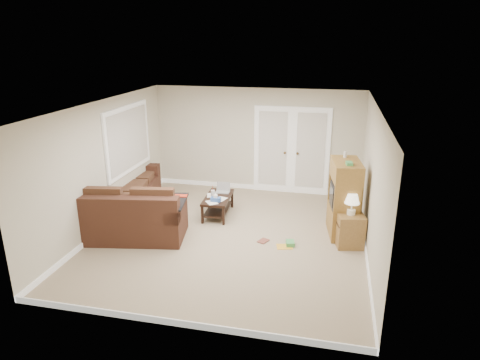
% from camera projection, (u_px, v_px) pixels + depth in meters
% --- Properties ---
extents(floor, '(5.50, 5.50, 0.00)m').
position_uv_depth(floor, '(230.00, 236.00, 8.16)').
color(floor, tan).
rests_on(floor, ground).
extents(ceiling, '(5.00, 5.50, 0.02)m').
position_uv_depth(ceiling, '(229.00, 105.00, 7.36)').
color(ceiling, white).
rests_on(ceiling, wall_back).
extents(wall_left, '(0.02, 5.50, 2.50)m').
position_uv_depth(wall_left, '(104.00, 166.00, 8.27)').
color(wall_left, beige).
rests_on(wall_left, floor).
extents(wall_right, '(0.02, 5.50, 2.50)m').
position_uv_depth(wall_right, '(372.00, 184.00, 7.25)').
color(wall_right, beige).
rests_on(wall_right, floor).
extents(wall_back, '(5.00, 0.02, 2.50)m').
position_uv_depth(wall_back, '(257.00, 140.00, 10.31)').
color(wall_back, beige).
rests_on(wall_back, floor).
extents(wall_front, '(5.00, 0.02, 2.50)m').
position_uv_depth(wall_front, '(176.00, 241.00, 5.21)').
color(wall_front, beige).
rests_on(wall_front, floor).
extents(baseboards, '(5.00, 5.50, 0.10)m').
position_uv_depth(baseboards, '(230.00, 234.00, 8.14)').
color(baseboards, white).
rests_on(baseboards, floor).
extents(french_doors, '(1.80, 0.05, 2.13)m').
position_uv_depth(french_doors, '(291.00, 151.00, 10.17)').
color(french_doors, white).
rests_on(french_doors, floor).
extents(window_left, '(0.05, 1.92, 1.42)m').
position_uv_depth(window_left, '(128.00, 139.00, 9.10)').
color(window_left, white).
rests_on(window_left, wall_left).
extents(sectional_sofa, '(2.53, 3.18, 0.95)m').
position_uv_depth(sectional_sofa, '(127.00, 204.00, 8.73)').
color(sectional_sofa, '#43251A').
rests_on(sectional_sofa, floor).
extents(coffee_table, '(0.57, 1.06, 0.70)m').
position_uv_depth(coffee_table, '(218.00, 205.00, 9.09)').
color(coffee_table, black).
rests_on(coffee_table, floor).
extents(tv_armoire, '(0.62, 0.97, 1.56)m').
position_uv_depth(tv_armoire, '(344.00, 198.00, 8.05)').
color(tv_armoire, olive).
rests_on(tv_armoire, floor).
extents(side_cabinet, '(0.55, 0.55, 0.99)m').
position_uv_depth(side_cabinet, '(350.00, 227.00, 7.71)').
color(side_cabinet, olive).
rests_on(side_cabinet, floor).
extents(space_heater, '(0.13, 0.11, 0.28)m').
position_uv_depth(space_heater, '(340.00, 194.00, 9.93)').
color(space_heater, silver).
rests_on(space_heater, floor).
extents(floor_magazine, '(0.33, 0.28, 0.01)m').
position_uv_depth(floor_magazine, '(284.00, 247.00, 7.76)').
color(floor_magazine, gold).
rests_on(floor_magazine, floor).
extents(floor_greenbox, '(0.18, 0.22, 0.08)m').
position_uv_depth(floor_greenbox, '(290.00, 243.00, 7.81)').
color(floor_greenbox, '#45994D').
rests_on(floor_greenbox, floor).
extents(floor_book, '(0.23, 0.26, 0.02)m').
position_uv_depth(floor_book, '(260.00, 240.00, 8.01)').
color(floor_book, brown).
rests_on(floor_book, floor).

